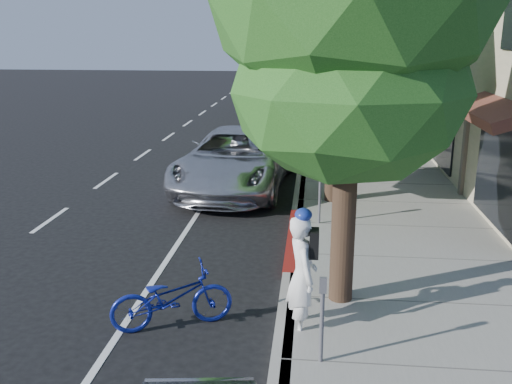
# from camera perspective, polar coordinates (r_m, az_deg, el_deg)

# --- Properties ---
(ground) EXTENTS (120.00, 120.00, 0.00)m
(ground) POSITION_cam_1_polar(r_m,az_deg,el_deg) (11.98, 3.67, -6.78)
(ground) COLOR black
(ground) RESTS_ON ground
(sidewalk) EXTENTS (4.60, 56.00, 0.15)m
(sidewalk) POSITION_cam_1_polar(r_m,az_deg,el_deg) (19.68, 11.34, 2.16)
(sidewalk) COLOR gray
(sidewalk) RESTS_ON ground
(curb) EXTENTS (0.30, 56.00, 0.15)m
(curb) POSITION_cam_1_polar(r_m,az_deg,el_deg) (19.59, 4.63, 2.36)
(curb) COLOR #9E998E
(curb) RESTS_ON ground
(curb_red_segment) EXTENTS (0.32, 4.00, 0.15)m
(curb_red_segment) POSITION_cam_1_polar(r_m,az_deg,el_deg) (12.88, 3.86, -4.78)
(curb_red_segment) COLOR maroon
(curb_red_segment) RESTS_ON ground
(storefront_building) EXTENTS (10.00, 36.00, 7.00)m
(storefront_building) POSITION_cam_1_polar(r_m,az_deg,el_deg) (30.51, 24.06, 12.35)
(storefront_building) COLOR beige
(storefront_building) RESTS_ON ground
(street_tree_0) EXTENTS (4.42, 4.42, 7.89)m
(street_tree_0) POSITION_cam_1_polar(r_m,az_deg,el_deg) (9.09, 9.67, 17.95)
(street_tree_0) COLOR black
(street_tree_0) RESTS_ON ground
(street_tree_1) EXTENTS (5.39, 5.39, 7.25)m
(street_tree_1) POSITION_cam_1_polar(r_m,az_deg,el_deg) (15.08, 8.13, 14.36)
(street_tree_1) COLOR black
(street_tree_1) RESTS_ON ground
(street_tree_2) EXTENTS (4.31, 4.31, 6.84)m
(street_tree_2) POSITION_cam_1_polar(r_m,az_deg,el_deg) (21.08, 7.55, 14.52)
(street_tree_2) COLOR black
(street_tree_2) RESTS_ON ground
(street_tree_3) EXTENTS (4.82, 4.82, 8.45)m
(street_tree_3) POSITION_cam_1_polar(r_m,az_deg,el_deg) (27.08, 7.31, 17.09)
(street_tree_3) COLOR black
(street_tree_3) RESTS_ON ground
(street_tree_4) EXTENTS (4.10, 4.10, 7.12)m
(street_tree_4) POSITION_cam_1_polar(r_m,az_deg,el_deg) (33.07, 7.04, 15.34)
(street_tree_4) COLOR black
(street_tree_4) RESTS_ON ground
(street_tree_5) EXTENTS (5.07, 5.07, 7.08)m
(street_tree_5) POSITION_cam_1_polar(r_m,az_deg,el_deg) (39.07, 6.88, 15.02)
(street_tree_5) COLOR black
(street_tree_5) RESTS_ON ground
(cyclist) EXTENTS (0.63, 0.80, 1.93)m
(cyclist) POSITION_cam_1_polar(r_m,az_deg,el_deg) (8.85, 4.62, -8.36)
(cyclist) COLOR white
(cyclist) RESTS_ON ground
(bicycle) EXTENTS (2.06, 1.38, 1.02)m
(bicycle) POSITION_cam_1_polar(r_m,az_deg,el_deg) (9.28, -8.41, -10.40)
(bicycle) COLOR navy
(bicycle) RESTS_ON ground
(silver_suv) EXTENTS (3.46, 6.64, 1.79)m
(silver_suv) POSITION_cam_1_polar(r_m,az_deg,el_deg) (17.12, -1.98, 3.27)
(silver_suv) COLOR silver
(silver_suv) RESTS_ON ground
(dark_sedan) EXTENTS (1.55, 4.39, 1.44)m
(dark_sedan) POSITION_cam_1_polar(r_m,az_deg,el_deg) (22.11, 3.01, 5.63)
(dark_sedan) COLOR black
(dark_sedan) RESTS_ON ground
(white_pickup) EXTENTS (2.41, 5.18, 1.46)m
(white_pickup) POSITION_cam_1_polar(r_m,az_deg,el_deg) (28.06, 4.07, 7.77)
(white_pickup) COLOR silver
(white_pickup) RESTS_ON ground
(dark_suv_far) EXTENTS (2.32, 5.25, 1.75)m
(dark_suv_far) POSITION_cam_1_polar(r_m,az_deg,el_deg) (34.86, 1.63, 9.58)
(dark_suv_far) COLOR black
(dark_suv_far) RESTS_ON ground
(pedestrian) EXTENTS (1.01, 0.84, 1.85)m
(pedestrian) POSITION_cam_1_polar(r_m,az_deg,el_deg) (18.44, 10.72, 4.48)
(pedestrian) COLOR black
(pedestrian) RESTS_ON sidewalk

